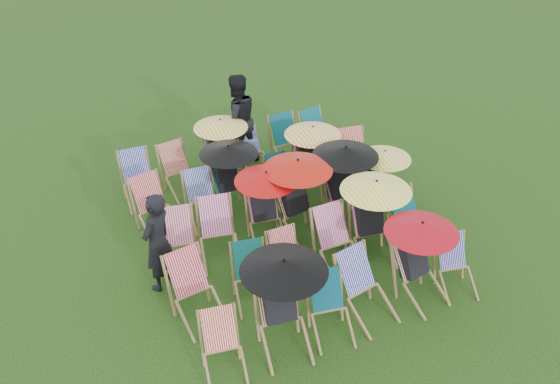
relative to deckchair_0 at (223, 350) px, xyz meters
name	(u,v)px	position (x,y,z in m)	size (l,w,h in m)	color
ground	(285,239)	(2.03, 2.33, -0.43)	(100.00, 100.00, 0.00)	black
deckchair_0	(223,350)	(0.00, 0.00, 0.00)	(0.69, 0.87, 0.86)	olive
deckchair_1	(283,304)	(0.96, 0.14, 0.34)	(1.23, 1.30, 1.45)	olive
deckchair_2	(331,310)	(1.67, 0.04, 0.01)	(0.73, 0.91, 0.89)	olive
deckchair_3	(367,289)	(2.34, 0.14, 0.07)	(0.83, 1.03, 1.01)	olive
deckchair_4	(420,260)	(3.29, 0.17, 0.27)	(1.13, 1.23, 1.34)	olive
deckchair_5	(457,267)	(3.94, 0.04, -0.01)	(0.70, 0.87, 0.84)	olive
deckchair_6	(196,291)	(0.01, 1.17, 0.07)	(0.79, 1.01, 1.01)	olive
deckchair_7	(252,278)	(0.91, 1.17, 0.01)	(0.72, 0.90, 0.88)	olive
deckchair_8	(290,262)	(1.62, 1.27, -0.01)	(0.58, 0.80, 0.85)	olive
deckchair_9	(339,243)	(2.50, 1.26, 0.08)	(0.70, 0.96, 1.02)	olive
deckchair_10	(373,218)	(3.19, 1.35, 0.31)	(1.18, 1.25, 1.40)	olive
deckchair_11	(413,224)	(3.90, 1.19, 0.07)	(0.78, 1.00, 1.00)	olive
deckchair_12	(179,244)	(0.14, 2.40, 0.04)	(0.78, 0.97, 0.94)	olive
deckchair_13	(218,234)	(0.80, 2.35, 0.06)	(0.82, 1.02, 0.99)	olive
deckchair_14	(266,206)	(1.74, 2.51, 0.26)	(1.10, 1.16, 1.30)	olive
deckchair_15	(299,197)	(2.33, 2.41, 0.33)	(1.21, 1.32, 1.44)	olive
deckchair_16	(345,182)	(3.31, 2.50, 0.32)	(1.19, 1.27, 1.42)	olive
deckchair_17	(383,179)	(4.11, 2.46, 0.18)	(0.98, 1.02, 1.17)	olive
deckchair_18	(155,207)	(0.06, 3.57, 0.05)	(0.79, 0.98, 0.96)	olive
deckchair_19	(203,200)	(0.92, 3.47, 0.02)	(0.63, 0.86, 0.90)	olive
deckchair_20	(230,177)	(1.52, 3.64, 0.25)	(1.08, 1.14, 1.29)	olive
deckchair_21	(283,181)	(2.53, 3.48, -0.01)	(0.58, 0.80, 0.85)	olive
deckchair_22	(312,157)	(3.23, 3.63, 0.25)	(1.09, 1.14, 1.30)	olive
deckchair_23	(355,160)	(4.12, 3.46, 0.07)	(0.80, 1.01, 1.01)	olive
deckchair_24	(139,180)	(0.03, 4.60, 0.04)	(0.66, 0.89, 0.94)	olive
deckchair_25	(180,171)	(0.84, 4.61, 0.03)	(0.73, 0.93, 0.92)	olive
deckchair_26	(221,149)	(1.74, 4.69, 0.24)	(1.07, 1.12, 1.27)	olive
deckchair_27	(254,152)	(2.45, 4.72, -0.01)	(0.64, 0.83, 0.85)	olive
deckchair_28	(289,142)	(3.24, 4.71, 0.05)	(0.64, 0.89, 0.96)	olive
deckchair_29	(320,136)	(3.97, 4.68, 0.04)	(0.75, 0.95, 0.94)	olive
person_left	(158,242)	(-0.27, 2.09, 0.44)	(0.63, 0.42, 1.74)	black
person_rear	(237,120)	(2.28, 5.20, 0.55)	(0.95, 0.74, 1.96)	black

